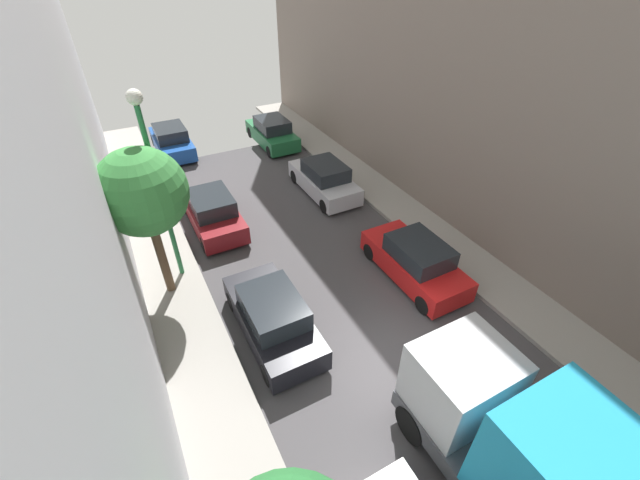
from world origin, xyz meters
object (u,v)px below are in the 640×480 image
(parked_car_left_4, at_px, (172,141))
(lamp_post, at_px, (154,167))
(parked_car_left_2, at_px, (273,317))
(parked_car_right_2, at_px, (415,261))
(parked_car_right_4, at_px, (272,133))
(parked_car_left_3, at_px, (212,212))
(street_tree_2, at_px, (142,193))
(parked_car_right_3, at_px, (324,179))

(parked_car_left_4, height_order, lamp_post, lamp_post)
(parked_car_left_2, bearing_deg, parked_car_right_2, 0.96)
(parked_car_right_2, distance_m, parked_car_right_4, 13.11)
(parked_car_left_3, height_order, street_tree_2, street_tree_2)
(lamp_post, bearing_deg, street_tree_2, -126.99)
(parked_car_left_2, bearing_deg, parked_car_left_4, 90.00)
(parked_car_left_2, bearing_deg, lamp_post, 115.43)
(parked_car_right_3, relative_size, lamp_post, 0.65)
(parked_car_left_4, height_order, parked_car_right_3, same)
(parked_car_left_4, height_order, parked_car_right_2, same)
(parked_car_left_2, height_order, parked_car_right_2, same)
(parked_car_right_2, bearing_deg, parked_car_left_4, 110.30)
(parked_car_right_2, height_order, parked_car_right_3, same)
(parked_car_right_2, relative_size, parked_car_right_3, 1.00)
(street_tree_2, xyz_separation_m, lamp_post, (0.51, 0.68, 0.38))
(street_tree_2, bearing_deg, parked_car_left_3, 52.88)
(parked_car_left_3, distance_m, parked_car_right_3, 5.41)
(parked_car_left_2, relative_size, parked_car_left_4, 1.00)
(parked_car_left_2, relative_size, parked_car_right_3, 1.00)
(parked_car_left_4, bearing_deg, lamp_post, -100.08)
(parked_car_left_2, height_order, parked_car_left_3, same)
(parked_car_left_2, distance_m, parked_car_right_3, 8.69)
(parked_car_right_3, distance_m, lamp_post, 8.60)
(parked_car_right_4, height_order, street_tree_2, street_tree_2)
(parked_car_left_3, distance_m, parked_car_left_4, 8.18)
(parked_car_left_3, xyz_separation_m, parked_car_right_4, (5.40, 6.70, 0.00))
(street_tree_2, bearing_deg, parked_car_left_4, 78.03)
(parked_car_right_4, height_order, lamp_post, lamp_post)
(parked_car_left_3, height_order, parked_car_left_4, same)
(parked_car_left_4, xyz_separation_m, parked_car_right_3, (5.40, -7.88, 0.00))
(parked_car_left_3, xyz_separation_m, parked_car_right_2, (5.40, -6.41, 0.00))
(parked_car_right_2, bearing_deg, parked_car_right_3, 90.00)
(parked_car_right_4, xyz_separation_m, lamp_post, (-7.30, -9.20, 3.57))
(parked_car_right_3, bearing_deg, parked_car_left_2, -128.42)
(parked_car_left_2, xyz_separation_m, street_tree_2, (-2.41, 3.32, 3.19))
(parked_car_right_2, xyz_separation_m, parked_car_right_4, (0.00, 13.11, 0.00))
(parked_car_left_2, bearing_deg, street_tree_2, 126.01)
(parked_car_right_3, relative_size, parked_car_right_4, 1.00)
(parked_car_right_2, bearing_deg, parked_car_left_3, 130.10)
(parked_car_left_2, distance_m, parked_car_right_2, 5.40)
(parked_car_right_2, xyz_separation_m, parked_car_right_3, (0.00, 6.72, 0.00))
(parked_car_right_3, height_order, street_tree_2, street_tree_2)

